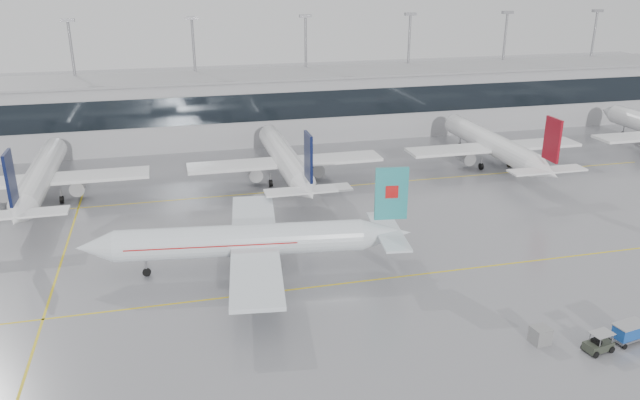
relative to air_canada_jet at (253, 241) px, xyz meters
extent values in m
plane|color=gray|center=(9.17, -5.30, -3.57)|extent=(320.00, 320.00, 0.00)
cube|color=yellow|center=(9.17, -5.30, -3.57)|extent=(120.00, 0.25, 0.01)
cube|color=yellow|center=(9.17, 24.70, -3.57)|extent=(120.00, 0.25, 0.01)
cube|color=yellow|center=(-20.83, 9.70, -3.57)|extent=(0.25, 60.00, 0.01)
cube|color=#99999C|center=(9.17, 56.70, 2.43)|extent=(180.00, 15.00, 12.00)
cube|color=black|center=(9.17, 49.15, 3.93)|extent=(180.00, 0.20, 5.00)
cube|color=gray|center=(9.17, 56.70, 8.63)|extent=(182.00, 16.00, 0.40)
cylinder|color=gray|center=(-23.83, 62.70, 7.43)|extent=(0.50, 0.50, 22.00)
cube|color=gray|center=(-23.83, 62.70, 18.73)|extent=(2.40, 1.00, 0.60)
cylinder|color=gray|center=(-1.83, 62.70, 7.43)|extent=(0.50, 0.50, 22.00)
cube|color=gray|center=(-1.83, 62.70, 18.73)|extent=(2.40, 1.00, 0.60)
cylinder|color=gray|center=(20.17, 62.70, 7.43)|extent=(0.50, 0.50, 22.00)
cube|color=gray|center=(20.17, 62.70, 18.73)|extent=(2.40, 1.00, 0.60)
cylinder|color=gray|center=(42.17, 62.70, 7.43)|extent=(0.50, 0.50, 22.00)
cube|color=gray|center=(42.17, 62.70, 18.73)|extent=(2.40, 1.00, 0.60)
cylinder|color=gray|center=(64.17, 62.70, 7.43)|extent=(0.50, 0.50, 22.00)
cube|color=gray|center=(64.17, 62.70, 18.73)|extent=(2.40, 1.00, 0.60)
cylinder|color=gray|center=(86.17, 62.70, 7.43)|extent=(0.50, 0.50, 22.00)
cube|color=gray|center=(86.17, 62.70, 18.73)|extent=(2.40, 1.00, 0.60)
cylinder|color=silver|center=(-1.28, 0.16, 0.09)|extent=(26.56, 6.76, 3.45)
cone|color=silver|center=(-16.32, 2.08, 0.09)|extent=(4.41, 3.93, 3.45)
cone|color=silver|center=(14.56, -1.86, 0.09)|extent=(5.99, 4.14, 3.45)
cube|color=silver|center=(0.21, -0.03, -0.31)|extent=(8.57, 28.93, 0.45)
cube|color=silver|center=(14.76, -1.88, 0.39)|extent=(4.17, 11.24, 0.25)
cube|color=teal|center=(14.96, -1.91, 4.76)|extent=(3.62, 0.80, 5.89)
cylinder|color=#939396|center=(-0.89, -4.72, -1.81)|extent=(3.84, 2.54, 2.10)
cylinder|color=#939396|center=(0.32, 4.80, -1.81)|extent=(3.84, 2.54, 2.10)
cylinder|color=gray|center=(-11.36, 1.45, -2.38)|extent=(0.20, 0.20, 1.48)
cylinder|color=black|center=(-11.36, 1.45, -3.12)|extent=(0.93, 0.41, 0.90)
cylinder|color=gray|center=(0.87, -2.73, -2.28)|extent=(0.24, 0.24, 1.48)
cylinder|color=black|center=(0.87, -2.73, -3.02)|extent=(1.15, 0.59, 1.10)
cylinder|color=gray|center=(1.53, 2.43, -2.28)|extent=(0.24, 0.24, 1.48)
cylinder|color=black|center=(1.53, 2.43, -3.02)|extent=(1.15, 0.59, 1.10)
cube|color=#B70F0F|center=(14.96, -1.91, 5.01)|extent=(1.45, 0.62, 1.40)
cube|color=#B70F0F|center=(-4.25, 0.54, 0.29)|extent=(18.30, 5.74, 0.12)
cylinder|color=white|center=(-25.83, 29.70, 0.23)|extent=(3.59, 27.36, 3.59)
cone|color=white|center=(-25.83, 45.38, 0.23)|extent=(3.59, 4.00, 3.59)
cone|color=white|center=(-25.83, 13.22, 0.23)|extent=(3.59, 5.60, 3.59)
cube|color=white|center=(-25.83, 28.20, -0.17)|extent=(29.64, 5.00, 0.45)
cube|color=white|center=(-25.83, 13.02, 0.53)|extent=(11.40, 2.80, 0.25)
cube|color=#0A1135|center=(-25.83, 12.82, 5.08)|extent=(0.35, 3.60, 6.12)
cylinder|color=#939396|center=(-30.63, 28.70, -1.67)|extent=(2.10, 3.60, 2.10)
cylinder|color=#939396|center=(-21.03, 28.70, -1.67)|extent=(2.10, 3.60, 2.10)
cylinder|color=gray|center=(-25.83, 40.38, -2.34)|extent=(0.20, 0.20, 1.56)
cylinder|color=black|center=(-25.83, 40.38, -3.12)|extent=(0.30, 0.90, 0.90)
cylinder|color=gray|center=(-28.43, 27.20, -2.24)|extent=(0.24, 0.24, 1.56)
cylinder|color=black|center=(-28.43, 27.20, -3.02)|extent=(0.45, 1.10, 1.10)
cylinder|color=gray|center=(-23.23, 27.20, -2.24)|extent=(0.24, 0.24, 1.56)
cylinder|color=black|center=(-23.23, 27.20, -3.02)|extent=(0.45, 1.10, 1.10)
cylinder|color=white|center=(9.17, 29.70, 0.23)|extent=(3.59, 27.36, 3.59)
cone|color=white|center=(9.17, 45.38, 0.23)|extent=(3.59, 4.00, 3.59)
cone|color=white|center=(9.17, 13.22, 0.23)|extent=(3.59, 5.60, 3.59)
cube|color=white|center=(9.17, 28.20, -0.17)|extent=(29.64, 5.00, 0.45)
cube|color=white|center=(9.17, 13.02, 0.53)|extent=(11.40, 2.80, 0.25)
cube|color=#0A1135|center=(9.17, 12.82, 5.08)|extent=(0.35, 3.60, 6.12)
cylinder|color=#939396|center=(4.37, 28.70, -1.67)|extent=(2.10, 3.60, 2.10)
cylinder|color=#939396|center=(13.97, 28.70, -1.67)|extent=(2.10, 3.60, 2.10)
cylinder|color=gray|center=(9.17, 40.38, -2.34)|extent=(0.20, 0.20, 1.56)
cylinder|color=black|center=(9.17, 40.38, -3.12)|extent=(0.30, 0.90, 0.90)
cylinder|color=gray|center=(6.57, 27.20, -2.24)|extent=(0.24, 0.24, 1.56)
cylinder|color=black|center=(6.57, 27.20, -3.02)|extent=(0.45, 1.10, 1.10)
cylinder|color=gray|center=(11.77, 27.20, -2.24)|extent=(0.24, 0.24, 1.56)
cylinder|color=black|center=(11.77, 27.20, -3.02)|extent=(0.45, 1.10, 1.10)
cylinder|color=white|center=(44.17, 29.70, 0.23)|extent=(3.59, 27.36, 3.59)
cone|color=white|center=(44.17, 45.38, 0.23)|extent=(3.59, 4.00, 3.59)
cone|color=white|center=(44.17, 13.22, 0.23)|extent=(3.59, 5.60, 3.59)
cube|color=white|center=(44.17, 28.20, -0.17)|extent=(29.64, 5.00, 0.45)
cube|color=white|center=(44.17, 13.02, 0.53)|extent=(11.40, 2.80, 0.25)
cube|color=maroon|center=(44.17, 12.82, 5.08)|extent=(0.35, 3.60, 6.12)
cylinder|color=#939396|center=(39.37, 28.70, -1.67)|extent=(2.10, 3.60, 2.10)
cylinder|color=#939396|center=(48.97, 28.70, -1.67)|extent=(2.10, 3.60, 2.10)
cylinder|color=gray|center=(44.17, 40.38, -2.34)|extent=(0.20, 0.20, 1.56)
cylinder|color=black|center=(44.17, 40.38, -3.12)|extent=(0.30, 0.90, 0.90)
cylinder|color=gray|center=(41.57, 27.20, -2.24)|extent=(0.24, 0.24, 1.56)
cylinder|color=black|center=(41.57, 27.20, -3.02)|extent=(0.45, 1.10, 1.10)
cylinder|color=gray|center=(46.77, 27.20, -2.24)|extent=(0.24, 0.24, 1.56)
cylinder|color=black|center=(46.77, 27.20, -3.02)|extent=(0.45, 1.10, 1.10)
cone|color=white|center=(79.17, 45.38, 0.23)|extent=(3.59, 4.00, 3.59)
cylinder|color=gray|center=(79.17, 40.38, -2.34)|extent=(0.20, 0.20, 1.56)
cylinder|color=black|center=(79.17, 40.38, -3.12)|extent=(0.30, 0.90, 0.90)
cube|color=#2D3228|center=(26.67, -22.50, -3.01)|extent=(2.65, 1.75, 0.72)
cube|color=gray|center=(26.87, -22.46, -1.81)|extent=(2.15, 1.66, 0.06)
cube|color=black|center=(26.37, -22.56, -2.55)|extent=(0.65, 0.90, 0.41)
cylinder|color=gray|center=(28.48, -22.17, -3.06)|extent=(1.22, 0.30, 0.08)
cylinder|color=gray|center=(26.27, -23.15, -2.29)|extent=(0.08, 0.08, 0.92)
cylinder|color=gray|center=(26.07, -22.04, -2.29)|extent=(0.08, 0.08, 0.92)
cylinder|color=gray|center=(27.68, -22.89, -2.29)|extent=(0.08, 0.08, 0.92)
cylinder|color=gray|center=(27.47, -21.78, -2.29)|extent=(0.08, 0.08, 0.92)
cylinder|color=black|center=(25.89, -23.32, -3.26)|extent=(0.64, 0.31, 0.61)
cylinder|color=black|center=(25.65, -22.01, -3.26)|extent=(0.64, 0.31, 0.61)
cylinder|color=black|center=(27.69, -22.99, -3.26)|extent=(0.64, 0.31, 0.61)
cylinder|color=black|center=(27.45, -21.68, -3.26)|extent=(0.64, 0.31, 0.61)
cube|color=gray|center=(30.21, -21.85, -3.13)|extent=(3.19, 2.00, 0.18)
cube|color=#16469F|center=(30.21, -21.85, -2.43)|extent=(2.97, 1.86, 1.19)
cube|color=gray|center=(30.21, -21.85, -1.79)|extent=(3.20, 2.09, 0.10)
cylinder|color=black|center=(29.18, -22.79, -3.32)|extent=(0.52, 0.26, 0.49)
cylinder|color=black|center=(28.91, -21.33, -3.32)|extent=(0.52, 0.26, 0.49)
cylinder|color=black|center=(31.24, -20.91, -3.32)|extent=(0.52, 0.26, 0.49)
cube|color=gray|center=(22.53, -20.14, -2.80)|extent=(1.70, 1.61, 1.55)
camera|label=1|loc=(-7.76, -61.33, 27.59)|focal=35.00mm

